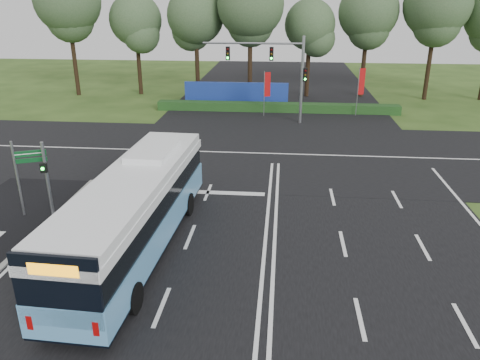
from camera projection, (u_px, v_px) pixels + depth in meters
The scene contains 13 objects.
ground at pixel (265, 241), 20.18m from camera, with size 120.00×120.00×0.00m, color #2B4617.
road_main at pixel (265, 241), 20.17m from camera, with size 20.00×120.00×0.04m, color black.
road_cross at pixel (273, 154), 31.29m from camera, with size 120.00×14.00×0.05m, color black.
kerb_strip at pixel (4, 265), 18.25m from camera, with size 0.25×18.00×0.12m, color gray.
city_bus at pixel (136, 210), 18.80m from camera, with size 3.17×12.73×3.62m.
pedestrian_signal at pixel (47, 178), 21.56m from camera, with size 0.35×0.43×3.74m.
street_sign at pixel (24, 169), 21.72m from camera, with size 1.35×0.64×3.74m.
banner_flag_mid at pixel (267, 87), 40.36m from camera, with size 0.56×0.23×3.92m.
banner_flag_right at pixel (361, 84), 40.47m from camera, with size 0.59×0.27×4.22m.
traffic_light_gantry at pixel (280, 66), 37.45m from camera, with size 8.41×0.28×7.00m.
hedge at pixel (277, 107), 42.74m from camera, with size 22.00×1.20×0.80m, color #183A15.
blue_hoarding at pixel (236, 94), 45.15m from camera, with size 10.00×0.30×2.20m, color navy.
eucalyptus_row at pixel (275, 10), 45.91m from camera, with size 48.20×9.14×12.86m.
Camera 1 is at (0.57, -17.84, 9.82)m, focal length 35.00 mm.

